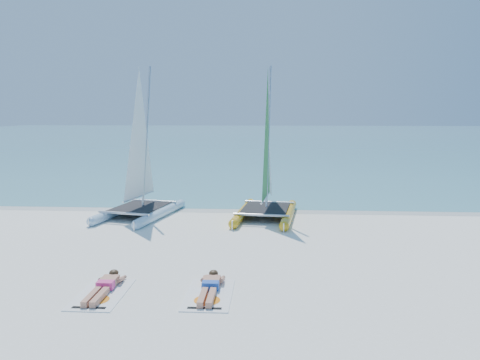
% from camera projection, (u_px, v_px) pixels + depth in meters
% --- Properties ---
extents(ground, '(140.00, 140.00, 0.00)m').
position_uv_depth(ground, '(216.00, 248.00, 13.67)').
color(ground, white).
rests_on(ground, ground).
extents(sea, '(140.00, 115.00, 0.01)m').
position_uv_depth(sea, '(260.00, 136.00, 75.88)').
color(sea, '#72BABE').
rests_on(sea, ground).
extents(wet_sand_strip, '(140.00, 1.40, 0.01)m').
position_uv_depth(wet_sand_strip, '(231.00, 209.00, 19.10)').
color(wet_sand_strip, silver).
rests_on(wet_sand_strip, ground).
extents(catamaran_blue, '(2.92, 4.66, 5.90)m').
position_uv_depth(catamaran_blue, '(140.00, 170.00, 17.68)').
color(catamaran_blue, '#BDE6F8').
rests_on(catamaran_blue, ground).
extents(catamaran_yellow, '(2.55, 4.72, 5.90)m').
position_uv_depth(catamaran_yellow, '(267.00, 167.00, 17.75)').
color(catamaran_yellow, yellow).
rests_on(catamaran_yellow, ground).
extents(towel_a, '(1.00, 1.85, 0.02)m').
position_uv_depth(towel_a, '(102.00, 294.00, 10.21)').
color(towel_a, white).
rests_on(towel_a, ground).
extents(sunbather_a, '(0.37, 1.73, 0.26)m').
position_uv_depth(sunbather_a, '(105.00, 286.00, 10.38)').
color(sunbather_a, tan).
rests_on(sunbather_a, towel_a).
extents(towel_b, '(1.00, 1.85, 0.02)m').
position_uv_depth(towel_b, '(209.00, 294.00, 10.18)').
color(towel_b, white).
rests_on(towel_b, ground).
extents(sunbather_b, '(0.37, 1.73, 0.26)m').
position_uv_depth(sunbather_b, '(210.00, 286.00, 10.35)').
color(sunbather_b, tan).
rests_on(sunbather_b, towel_b).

